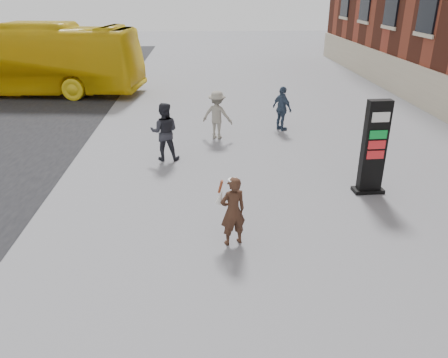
{
  "coord_description": "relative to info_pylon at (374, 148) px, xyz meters",
  "views": [
    {
      "loc": [
        -0.82,
        -8.43,
        5.18
      ],
      "look_at": [
        -0.32,
        0.78,
        1.11
      ],
      "focal_mm": 35.0,
      "sensor_mm": 36.0,
      "label": 1
    }
  ],
  "objects": [
    {
      "name": "ground",
      "position": [
        -3.72,
        -2.2,
        -1.28
      ],
      "size": [
        100.0,
        100.0,
        0.0
      ],
      "primitive_type": "plane",
      "color": "#9E9EA3"
    },
    {
      "name": "info_pylon",
      "position": [
        0.0,
        0.0,
        0.0
      ],
      "size": [
        0.84,
        0.45,
        2.57
      ],
      "rotation": [
        0.0,
        0.0,
        0.05
      ],
      "color": "black",
      "rests_on": "ground"
    },
    {
      "name": "woman",
      "position": [
        -3.91,
        -2.41,
        -0.47
      ],
      "size": [
        0.72,
        0.69,
        1.58
      ],
      "rotation": [
        0.0,
        0.0,
        3.47
      ],
      "color": "#352013",
      "rests_on": "ground"
    },
    {
      "name": "bus",
      "position": [
        -13.97,
        12.91,
        0.5
      ],
      "size": [
        13.04,
        4.63,
        3.55
      ],
      "primitive_type": "imported",
      "rotation": [
        0.0,
        0.0,
        1.44
      ],
      "color": "yellow",
      "rests_on": "road"
    },
    {
      "name": "pedestrian_a",
      "position": [
        -5.72,
        2.8,
        -0.34
      ],
      "size": [
        0.94,
        0.75,
        1.87
      ],
      "primitive_type": "imported",
      "rotation": [
        0.0,
        0.0,
        3.09
      ],
      "color": "#27282F",
      "rests_on": "ground"
    },
    {
      "name": "pedestrian_b",
      "position": [
        -3.95,
        4.91,
        -0.4
      ],
      "size": [
        1.3,
        1.04,
        1.76
      ],
      "primitive_type": "imported",
      "rotation": [
        0.0,
        0.0,
        2.75
      ],
      "color": "gray",
      "rests_on": "ground"
    },
    {
      "name": "pedestrian_c",
      "position": [
        -1.4,
        5.76,
        -0.43
      ],
      "size": [
        0.88,
        1.07,
        1.71
      ],
      "primitive_type": "imported",
      "rotation": [
        0.0,
        0.0,
        2.12
      ],
      "color": "#35465D",
      "rests_on": "ground"
    }
  ]
}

